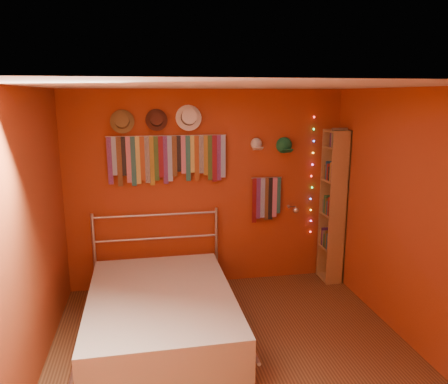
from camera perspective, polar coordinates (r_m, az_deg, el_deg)
ground at (r=4.42m, az=1.40°, el=-20.75°), size 3.50×3.50×0.00m
back_wall at (r=5.54m, az=-2.23°, el=0.31°), size 3.50×0.02×2.50m
right_wall at (r=4.56m, az=23.62°, el=-3.48°), size 0.02×3.50×2.50m
left_wall at (r=3.92m, az=-24.53°, el=-6.07°), size 0.02×3.50×2.50m
ceiling at (r=3.69m, az=1.62°, el=13.70°), size 3.50×3.50×0.02m
tie_rack at (r=5.35m, az=-7.42°, el=4.52°), size 1.45×0.03×0.61m
small_tie_rack at (r=5.66m, az=5.54°, el=-0.72°), size 0.40×0.03×0.60m
fedora_olive at (r=5.28m, az=-13.18°, el=9.01°), size 0.28×0.15×0.28m
fedora_brown at (r=5.28m, az=-8.80°, el=9.34°), size 0.26×0.14×0.26m
fedora_white at (r=5.30m, az=-4.61°, el=9.71°), size 0.31×0.17×0.31m
cap_white at (r=5.52m, az=4.24°, el=6.28°), size 0.16×0.20×0.16m
cap_green at (r=5.62m, az=7.85°, el=6.05°), size 0.19×0.24×0.19m
fairy_lights at (r=5.83m, az=11.43°, el=2.05°), size 0.05×0.02×1.55m
reading_lamp at (r=5.62m, az=9.21°, el=-2.27°), size 0.08×0.33×0.10m
bookshelf at (r=5.86m, az=14.39°, el=-1.75°), size 0.25×0.34×2.00m
bed at (r=4.72m, az=-8.20°, el=-15.17°), size 1.58×2.14×1.03m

